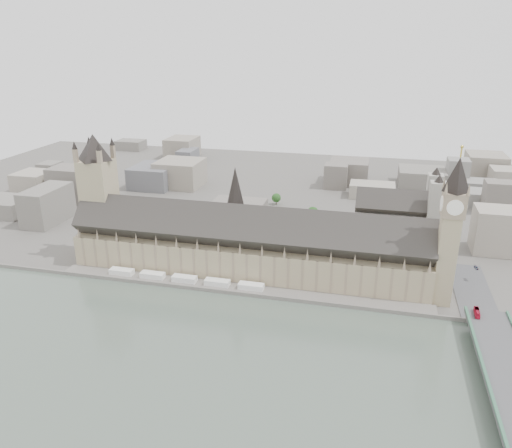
% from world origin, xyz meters
% --- Properties ---
extents(ground, '(900.00, 900.00, 0.00)m').
position_xyz_m(ground, '(0.00, 0.00, 0.00)').
color(ground, '#595651').
rests_on(ground, ground).
extents(embankment_wall, '(600.00, 1.50, 3.00)m').
position_xyz_m(embankment_wall, '(0.00, -15.00, 1.50)').
color(embankment_wall, slate).
rests_on(embankment_wall, ground).
extents(river_terrace, '(270.00, 15.00, 2.00)m').
position_xyz_m(river_terrace, '(0.00, -7.50, 1.00)').
color(river_terrace, slate).
rests_on(river_terrace, ground).
extents(terrace_tents, '(118.00, 7.00, 4.00)m').
position_xyz_m(terrace_tents, '(-40.00, -7.00, 4.00)').
color(terrace_tents, white).
rests_on(terrace_tents, river_terrace).
extents(palace_of_westminster, '(265.00, 40.73, 55.44)m').
position_xyz_m(palace_of_westminster, '(0.00, 19.70, 22.71)').
color(palace_of_westminster, tan).
rests_on(palace_of_westminster, ground).
extents(elizabeth_tower, '(17.00, 17.00, 107.50)m').
position_xyz_m(elizabeth_tower, '(138.00, 8.00, 58.09)').
color(elizabeth_tower, tan).
rests_on(elizabeth_tower, ground).
extents(victoria_tower, '(30.00, 30.00, 100.00)m').
position_xyz_m(victoria_tower, '(-122.00, 26.00, 55.20)').
color(victoria_tower, tan).
rests_on(victoria_tower, ground).
extents(central_tower, '(13.00, 13.00, 48.00)m').
position_xyz_m(central_tower, '(-10.00, 26.00, 57.92)').
color(central_tower, gray).
rests_on(central_tower, ground).
extents(westminster_bridge, '(25.00, 325.00, 10.25)m').
position_xyz_m(westminster_bridge, '(162.00, -87.50, 5.12)').
color(westminster_bridge, '#474749').
rests_on(westminster_bridge, ground).
extents(westminster_abbey, '(68.00, 36.00, 64.00)m').
position_xyz_m(westminster_abbey, '(110.92, 95.00, 25.08)').
color(westminster_abbey, gray).
rests_on(westminster_abbey, ground).
extents(city_skyline_inland, '(720.00, 360.00, 38.00)m').
position_xyz_m(city_skyline_inland, '(0.00, 245.00, 19.00)').
color(city_skyline_inland, gray).
rests_on(city_skyline_inland, ground).
extents(park_trees, '(110.00, 30.00, 15.00)m').
position_xyz_m(park_trees, '(-10.00, 60.00, 7.50)').
color(park_trees, '#214418').
rests_on(park_trees, ground).
extents(red_bus_north, '(3.42, 11.83, 3.26)m').
position_xyz_m(red_bus_north, '(155.32, -22.18, 11.88)').
color(red_bus_north, red).
rests_on(red_bus_north, westminster_bridge).
extents(car_approach, '(3.16, 5.96, 1.64)m').
position_xyz_m(car_approach, '(165.85, 47.22, 11.07)').
color(car_approach, gray).
rests_on(car_approach, westminster_bridge).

